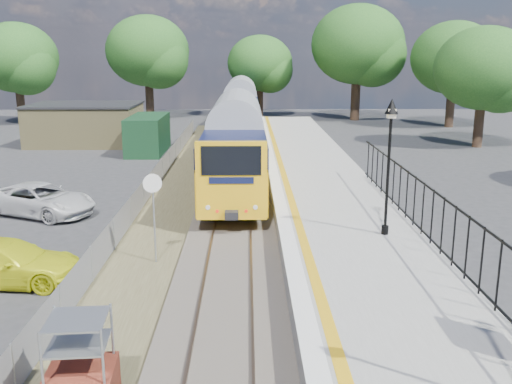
{
  "coord_description": "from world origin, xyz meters",
  "views": [
    {
      "loc": [
        0.62,
        -12.54,
        6.92
      ],
      "look_at": [
        0.91,
        7.63,
        2.0
      ],
      "focal_mm": 40.0,
      "sensor_mm": 36.0,
      "label": 1
    }
  ],
  "objects_px": {
    "victorian_lamp_north": "(390,135)",
    "train": "(239,118)",
    "car_white": "(40,200)",
    "speed_sign": "(153,202)",
    "car_yellow": "(6,262)",
    "brick_plinth": "(80,369)"
  },
  "relations": [
    {
      "from": "car_yellow",
      "to": "car_white",
      "type": "distance_m",
      "value": 7.86
    },
    {
      "from": "car_white",
      "to": "brick_plinth",
      "type": "bearing_deg",
      "value": -133.83
    },
    {
      "from": "train",
      "to": "car_white",
      "type": "distance_m",
      "value": 19.15
    },
    {
      "from": "victorian_lamp_north",
      "to": "car_yellow",
      "type": "relative_size",
      "value": 0.98
    },
    {
      "from": "speed_sign",
      "to": "brick_plinth",
      "type": "bearing_deg",
      "value": -108.76
    },
    {
      "from": "car_white",
      "to": "victorian_lamp_north",
      "type": "bearing_deg",
      "value": -88.5
    },
    {
      "from": "brick_plinth",
      "to": "train",
      "type": "bearing_deg",
      "value": 85.22
    },
    {
      "from": "train",
      "to": "car_yellow",
      "type": "height_order",
      "value": "train"
    },
    {
      "from": "car_yellow",
      "to": "brick_plinth",
      "type": "bearing_deg",
      "value": -144.29
    },
    {
      "from": "victorian_lamp_north",
      "to": "car_yellow",
      "type": "bearing_deg",
      "value": -170.72
    },
    {
      "from": "brick_plinth",
      "to": "car_yellow",
      "type": "distance_m",
      "value": 7.86
    },
    {
      "from": "speed_sign",
      "to": "car_yellow",
      "type": "xyz_separation_m",
      "value": [
        -4.31,
        -1.62,
        -1.47
      ]
    },
    {
      "from": "victorian_lamp_north",
      "to": "train",
      "type": "bearing_deg",
      "value": 103.09
    },
    {
      "from": "victorian_lamp_north",
      "to": "speed_sign",
      "type": "xyz_separation_m",
      "value": [
        -7.8,
        -0.36,
        -2.15
      ]
    },
    {
      "from": "train",
      "to": "car_white",
      "type": "height_order",
      "value": "train"
    },
    {
      "from": "brick_plinth",
      "to": "car_yellow",
      "type": "bearing_deg",
      "value": 122.19
    },
    {
      "from": "victorian_lamp_north",
      "to": "speed_sign",
      "type": "distance_m",
      "value": 8.1
    },
    {
      "from": "victorian_lamp_north",
      "to": "train",
      "type": "distance_m",
      "value": 23.49
    },
    {
      "from": "brick_plinth",
      "to": "victorian_lamp_north",
      "type": "bearing_deg",
      "value": 47.42
    },
    {
      "from": "victorian_lamp_north",
      "to": "train",
      "type": "relative_size",
      "value": 0.11
    },
    {
      "from": "victorian_lamp_north",
      "to": "train",
      "type": "xyz_separation_m",
      "value": [
        -5.3,
        22.8,
        -1.96
      ]
    },
    {
      "from": "speed_sign",
      "to": "car_yellow",
      "type": "height_order",
      "value": "speed_sign"
    }
  ]
}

